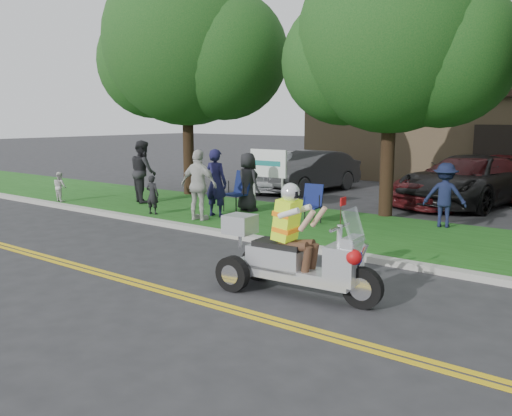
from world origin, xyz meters
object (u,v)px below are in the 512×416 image
Objects in this scene: spectator_adult_left at (216,183)px; parked_car_right at (464,181)px; parked_car_far_left at (280,169)px; parked_car_left at (310,172)px; parked_car_mid at (468,180)px; spectator_adult_mid at (143,171)px; spectator_adult_right at (199,185)px; lawn_chair_b at (239,189)px; lawn_chair_a at (311,201)px; trike_scooter at (292,256)px.

spectator_adult_left is 7.76m from parked_car_right.
parked_car_left is (1.14, 0.27, -0.03)m from parked_car_far_left.
parked_car_mid is at bearing 9.26° from parked_car_left.
spectator_adult_mid is 3.58m from spectator_adult_right.
lawn_chair_b is 0.25× the size of parked_car_left.
parked_car_far_left is (-4.57, 5.17, 0.12)m from lawn_chair_a.
spectator_adult_right is 0.33× the size of parked_car_mid.
parked_car_far_left is 0.88× the size of parked_car_right.
lawn_chair_a is at bearing -157.80° from spectator_adult_right.
trike_scooter is 1.49× the size of spectator_adult_left.
parked_car_left is 5.40m from parked_car_right.
lawn_chair_a is 0.19× the size of parked_car_right.
parked_car_left is at bearing -86.85° from spectator_adult_left.
lawn_chair_a is at bearing -52.34° from parked_car_left.
spectator_adult_right is 0.40× the size of parked_car_far_left.
parked_car_mid is (4.48, 6.55, -0.23)m from spectator_adult_left.
spectator_adult_right reaches higher than parked_car_right.
parked_car_far_left is (-7.04, 9.75, 0.16)m from trike_scooter.
trike_scooter is at bearing 139.30° from spectator_adult_right.
lawn_chair_a is 0.21× the size of parked_car_far_left.
trike_scooter reaches higher than parked_car_left.
parked_car_mid is (-0.45, 10.39, 0.16)m from trike_scooter.
parked_car_right is (4.40, 7.03, -0.25)m from spectator_adult_right.
lawn_chair_a is 0.86× the size of lawn_chair_b.
parked_car_mid is at bearing 95.64° from parked_car_right.
trike_scooter is 2.37× the size of lawn_chair_b.
lawn_chair_b is 5.35m from parked_car_far_left.
spectator_adult_mid is at bearing -123.31° from parked_car_far_left.
parked_car_left is (-1.00, 6.85, -0.26)m from spectator_adult_right.
trike_scooter is 6.26m from spectator_adult_left.
lawn_chair_a is 5.96m from parked_car_right.
spectator_adult_left is 7.94m from parked_car_mid.
parked_car_far_left is at bearing -76.55° from spectator_adult_mid.
spectator_adult_right is (0.03, -1.65, 0.27)m from lawn_chair_b.
lawn_chair_b is at bearing 130.97° from trike_scooter.
spectator_adult_right is (-2.43, -1.41, 0.35)m from lawn_chair_a.
lawn_chair_b is 5.29m from parked_car_left.
lawn_chair_a is at bearing -101.35° from parked_car_mid.
parked_car_far_left reaches higher than parked_car_left.
spectator_adult_mid reaches higher than lawn_chair_b.
spectator_adult_right reaches higher than lawn_chair_b.
spectator_adult_left is at bearing -81.02° from lawn_chair_b.
parked_car_left reaches higher than lawn_chair_a.
parked_car_right is at bearing -129.86° from spectator_adult_right.
parked_car_right is at bearing 58.65° from lawn_chair_b.
lawn_chair_a is at bearing -68.83° from parked_car_far_left.
parked_car_left is (-0.98, 6.19, -0.25)m from spectator_adult_left.
trike_scooter is at bearing -79.60° from parked_car_mid.
parked_car_far_left reaches higher than parked_car_right.
parked_car_mid reaches higher than lawn_chair_a.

